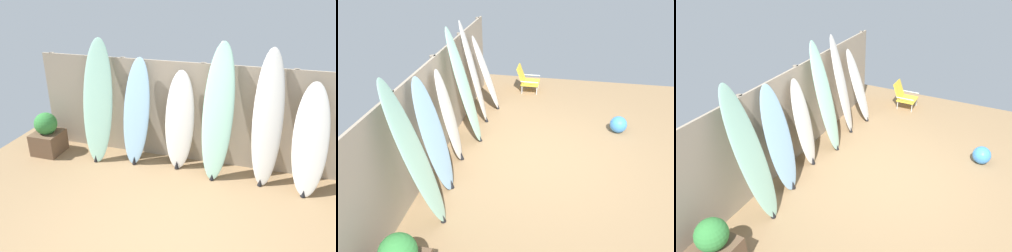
% 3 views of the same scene
% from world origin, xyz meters
% --- Properties ---
extents(ground, '(7.68, 7.68, 0.00)m').
position_xyz_m(ground, '(0.00, 0.00, 0.00)').
color(ground, '#8E704C').
extents(fence_back, '(6.08, 0.11, 1.80)m').
position_xyz_m(fence_back, '(-0.00, 2.01, 0.90)').
color(fence_back, gray).
rests_on(fence_back, ground).
extents(surfboard_seafoam_0, '(0.61, 0.67, 2.15)m').
position_xyz_m(surfboard_seafoam_0, '(-1.79, 1.65, 1.07)').
color(surfboard_seafoam_0, '#9ED6BC').
rests_on(surfboard_seafoam_0, ground).
extents(surfboard_skyblue_1, '(0.56, 0.51, 1.87)m').
position_xyz_m(surfboard_skyblue_1, '(-1.08, 1.69, 0.92)').
color(surfboard_skyblue_1, '#8CB7D6').
rests_on(surfboard_skyblue_1, ground).
extents(surfboard_white_2, '(0.52, 0.41, 1.70)m').
position_xyz_m(surfboard_white_2, '(-0.31, 1.73, 0.84)').
color(surfboard_white_2, white).
rests_on(surfboard_white_2, ground).
extents(surfboard_seafoam_3, '(0.49, 0.59, 2.20)m').
position_xyz_m(surfboard_seafoam_3, '(0.34, 1.64, 1.09)').
color(surfboard_seafoam_3, '#9ED6BC').
rests_on(surfboard_seafoam_3, ground).
extents(surfboard_white_4, '(0.53, 0.60, 2.14)m').
position_xyz_m(surfboard_white_4, '(1.10, 1.68, 1.06)').
color(surfboard_white_4, white).
rests_on(surfboard_white_4, ground).
extents(surfboard_white_5, '(0.58, 0.65, 1.69)m').
position_xyz_m(surfboard_white_5, '(1.75, 1.59, 0.84)').
color(surfboard_white_5, white).
rests_on(surfboard_white_5, ground).
extents(planter_box, '(0.50, 0.53, 0.81)m').
position_xyz_m(planter_box, '(-2.81, 1.47, 0.36)').
color(planter_box, brown).
rests_on(planter_box, ground).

